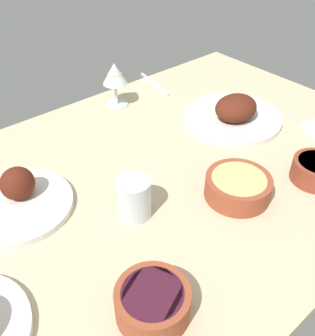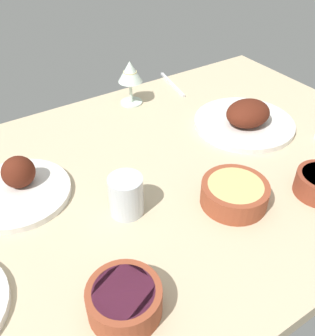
# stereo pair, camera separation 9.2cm
# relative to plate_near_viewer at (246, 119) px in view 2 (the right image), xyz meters

# --- Properties ---
(dining_table) EXTENTS (1.40, 0.90, 0.04)m
(dining_table) POSITION_rel_plate_near_viewer_xyz_m (-0.33, -0.05, -0.05)
(dining_table) COLOR #C6B28E
(dining_table) RESTS_ON ground
(plate_near_viewer) EXTENTS (0.29, 0.29, 0.08)m
(plate_near_viewer) POSITION_rel_plate_near_viewer_xyz_m (0.00, 0.00, 0.00)
(plate_near_viewer) COLOR silver
(plate_near_viewer) RESTS_ON dining_table
(plate_center_main) EXTENTS (0.24, 0.24, 0.09)m
(plate_center_main) POSITION_rel_plate_near_viewer_xyz_m (-0.64, 0.07, -0.00)
(plate_center_main) COLOR silver
(plate_center_main) RESTS_ON dining_table
(bowl_pasta) EXTENTS (0.15, 0.15, 0.05)m
(bowl_pasta) POSITION_rel_plate_near_viewer_xyz_m (-0.24, -0.22, 0.00)
(bowl_pasta) COLOR brown
(bowl_pasta) RESTS_ON dining_table
(bowl_onions) EXTENTS (0.13, 0.13, 0.06)m
(bowl_onions) POSITION_rel_plate_near_viewer_xyz_m (-0.58, -0.32, 0.01)
(bowl_onions) COLOR brown
(bowl_onions) RESTS_ON dining_table
(wine_glass) EXTENTS (0.08, 0.08, 0.14)m
(wine_glass) POSITION_rel_plate_near_viewer_xyz_m (-0.20, 0.30, 0.07)
(wine_glass) COLOR silver
(wine_glass) RESTS_ON dining_table
(water_tumbler) EXTENTS (0.07, 0.07, 0.09)m
(water_tumbler) POSITION_rel_plate_near_viewer_xyz_m (-0.46, -0.12, 0.02)
(water_tumbler) COLOR silver
(water_tumbler) RESTS_ON dining_table
(fork_loose) EXTENTS (0.04, 0.19, 0.01)m
(fork_loose) POSITION_rel_plate_near_viewer_xyz_m (-0.02, 0.34, -0.02)
(fork_loose) COLOR silver
(fork_loose) RESTS_ON dining_table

